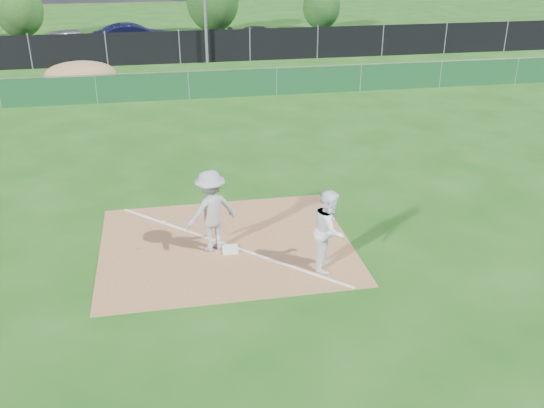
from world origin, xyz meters
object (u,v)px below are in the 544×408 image
Objects in this scene: runner at (329,230)px; car_left at (73,42)px; car_right at (262,37)px; tree_left at (19,10)px; tree_right at (322,7)px; play_at_first at (211,211)px; car_mid at (134,37)px; first_base at (230,249)px; tree_mid at (213,1)px.

runner is 28.36m from car_left.
tree_left is at bearing 70.91° from car_right.
car_left is 7.86m from tree_left.
runner is 34.79m from tree_right.
play_at_first is 26.88m from car_mid.
tree_right is at bearing 71.53° from first_base.
first_base is 34.37m from tree_right.
tree_mid is (0.75, 33.65, 1.33)m from runner.
first_base is at bearing 84.52° from runner.
car_mid is 9.56m from tree_left.
first_base is 0.20× the size of runner.
tree_right reaches higher than first_base.
play_at_first is 34.28m from tree_right.
car_mid is (-2.29, 26.78, -0.20)m from play_at_first.
car_right is (8.08, -0.46, -0.17)m from car_mid.
tree_left is (-7.63, 5.64, 1.15)m from car_mid.
car_mid is (3.55, 0.97, 0.01)m from car_left.
play_at_first is at bearing -109.21° from tree_right.
car_left is at bearing -58.29° from tree_left.
car_left reaches higher than car_right.
runner is 0.43× the size of tree_mid.
car_mid is at bearing 31.78° from runner.
runner is 28.48m from car_mid.
play_at_first is 0.52× the size of tree_left.
tree_mid reaches higher than first_base.
play_at_first is 32.54m from tree_mid.
car_left is at bearing 102.74° from play_at_first.
tree_right is (10.88, 32.56, 1.62)m from first_base.
play_at_first is 1.06× the size of runner.
car_mid is at bearing -134.78° from tree_mid.
tree_right is at bearing -78.22° from car_mid.
car_right is at bearing 15.31° from runner.
tree_right reaches higher than car_left.
first_base is at bearing -108.47° from tree_right.
first_base is 27.07m from car_right.
tree_left is at bearing 179.83° from tree_right.
car_right is at bearing -21.21° from tree_left.
runner is at bearing 173.42° from car_left.
first_base is at bearing 170.62° from car_right.
tree_mid is at bearing -0.29° from tree_left.
play_at_first reaches higher than car_mid.
car_right is at bearing -111.14° from car_left.
car_left is at bearing -144.23° from tree_mid.
play_at_first is (-0.40, 0.20, 0.96)m from first_base.
runner is at bearing 179.08° from car_mid.
first_base is 27.12m from car_mid.
tree_mid reaches higher than runner.
runner is 0.57× the size of tree_right.
runner is 35.95m from tree_left.
first_base is at bearing 169.81° from car_left.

